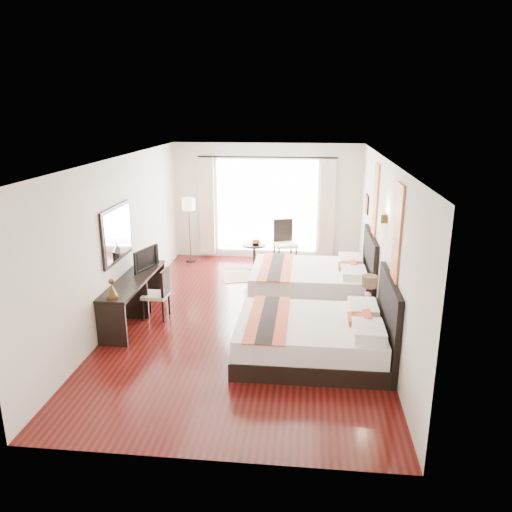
# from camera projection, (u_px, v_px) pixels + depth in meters

# --- Properties ---
(floor) EXTENTS (4.50, 7.50, 0.01)m
(floor) POSITION_uv_depth(u_px,v_px,m) (249.00, 318.00, 8.89)
(floor) COLOR #380A0A
(floor) RESTS_ON ground
(ceiling) EXTENTS (4.50, 7.50, 0.02)m
(ceiling) POSITION_uv_depth(u_px,v_px,m) (248.00, 160.00, 8.08)
(ceiling) COLOR white
(ceiling) RESTS_ON wall_headboard
(wall_headboard) EXTENTS (0.01, 7.50, 2.80)m
(wall_headboard) POSITION_uv_depth(u_px,v_px,m) (383.00, 246.00, 8.25)
(wall_headboard) COLOR silver
(wall_headboard) RESTS_ON floor
(wall_desk) EXTENTS (0.01, 7.50, 2.80)m
(wall_desk) POSITION_uv_depth(u_px,v_px,m) (121.00, 239.00, 8.71)
(wall_desk) COLOR silver
(wall_desk) RESTS_ON floor
(wall_window) EXTENTS (4.50, 0.01, 2.80)m
(wall_window) POSITION_uv_depth(u_px,v_px,m) (267.00, 202.00, 12.05)
(wall_window) COLOR silver
(wall_window) RESTS_ON floor
(wall_entry) EXTENTS (4.50, 0.01, 2.80)m
(wall_entry) POSITION_uv_depth(u_px,v_px,m) (202.00, 341.00, 4.91)
(wall_entry) COLOR silver
(wall_entry) RESTS_ON floor
(window_glass) EXTENTS (2.40, 0.02, 2.20)m
(window_glass) POSITION_uv_depth(u_px,v_px,m) (267.00, 206.00, 12.06)
(window_glass) COLOR white
(window_glass) RESTS_ON wall_window
(sheer_curtain) EXTENTS (2.30, 0.02, 2.10)m
(sheer_curtain) POSITION_uv_depth(u_px,v_px,m) (267.00, 207.00, 12.01)
(sheer_curtain) COLOR white
(sheer_curtain) RESTS_ON wall_window
(drape_left) EXTENTS (0.35, 0.14, 2.35)m
(drape_left) POSITION_uv_depth(u_px,v_px,m) (207.00, 207.00, 12.12)
(drape_left) COLOR beige
(drape_left) RESTS_ON floor
(drape_right) EXTENTS (0.35, 0.14, 2.35)m
(drape_right) POSITION_uv_depth(u_px,v_px,m) (327.00, 209.00, 11.83)
(drape_right) COLOR beige
(drape_right) RESTS_ON floor
(art_panel_near) EXTENTS (0.03, 0.50, 1.35)m
(art_panel_near) POSITION_uv_depth(u_px,v_px,m) (397.00, 233.00, 6.85)
(art_panel_near) COLOR maroon
(art_panel_near) RESTS_ON wall_headboard
(art_panel_far) EXTENTS (0.03, 0.50, 1.35)m
(art_panel_far) POSITION_uv_depth(u_px,v_px,m) (375.00, 201.00, 9.19)
(art_panel_far) COLOR maroon
(art_panel_far) RESTS_ON wall_headboard
(wall_sconce) EXTENTS (0.10, 0.14, 0.14)m
(wall_sconce) POSITION_uv_depth(u_px,v_px,m) (383.00, 218.00, 7.89)
(wall_sconce) COLOR #473519
(wall_sconce) RESTS_ON wall_headboard
(mirror_frame) EXTENTS (0.04, 1.25, 0.95)m
(mirror_frame) POSITION_uv_depth(u_px,v_px,m) (117.00, 233.00, 8.45)
(mirror_frame) COLOR black
(mirror_frame) RESTS_ON wall_desk
(mirror_glass) EXTENTS (0.01, 1.12, 0.82)m
(mirror_glass) POSITION_uv_depth(u_px,v_px,m) (118.00, 234.00, 8.45)
(mirror_glass) COLOR white
(mirror_glass) RESTS_ON mirror_frame
(bed_near) EXTENTS (2.26, 1.76, 1.28)m
(bed_near) POSITION_uv_depth(u_px,v_px,m) (316.00, 337.00, 7.42)
(bed_near) COLOR black
(bed_near) RESTS_ON floor
(bed_far) EXTENTS (2.32, 1.81, 1.31)m
(bed_far) POSITION_uv_depth(u_px,v_px,m) (314.00, 281.00, 9.77)
(bed_far) COLOR black
(bed_far) RESTS_ON floor
(nightstand) EXTENTS (0.40, 0.49, 0.47)m
(nightstand) POSITION_uv_depth(u_px,v_px,m) (366.00, 316.00, 8.39)
(nightstand) COLOR black
(nightstand) RESTS_ON floor
(table_lamp) EXTENTS (0.26, 0.26, 0.41)m
(table_lamp) POSITION_uv_depth(u_px,v_px,m) (370.00, 283.00, 8.35)
(table_lamp) COLOR black
(table_lamp) RESTS_ON nightstand
(vase) EXTENTS (0.17, 0.17, 0.13)m
(vase) POSITION_uv_depth(u_px,v_px,m) (367.00, 300.00, 8.17)
(vase) COLOR black
(vase) RESTS_ON nightstand
(console_desk) EXTENTS (0.50, 2.20, 0.76)m
(console_desk) POSITION_uv_depth(u_px,v_px,m) (135.00, 298.00, 8.77)
(console_desk) COLOR black
(console_desk) RESTS_ON floor
(television) EXTENTS (0.30, 0.71, 0.41)m
(television) POSITION_uv_depth(u_px,v_px,m) (143.00, 258.00, 9.09)
(television) COLOR black
(television) RESTS_ON console_desk
(bronze_figurine) EXTENTS (0.22, 0.22, 0.28)m
(bronze_figurine) POSITION_uv_depth(u_px,v_px,m) (112.00, 290.00, 7.72)
(bronze_figurine) COLOR #473519
(bronze_figurine) RESTS_ON console_desk
(desk_chair) EXTENTS (0.43, 0.43, 0.91)m
(desk_chair) POSITION_uv_depth(u_px,v_px,m) (157.00, 303.00, 8.83)
(desk_chair) COLOR beige
(desk_chair) RESTS_ON floor
(floor_lamp) EXTENTS (0.31, 0.31, 1.55)m
(floor_lamp) POSITION_uv_depth(u_px,v_px,m) (189.00, 208.00, 11.76)
(floor_lamp) COLOR black
(floor_lamp) RESTS_ON floor
(side_table) EXTENTS (0.52, 0.52, 0.60)m
(side_table) POSITION_uv_depth(u_px,v_px,m) (254.00, 257.00, 11.47)
(side_table) COLOR black
(side_table) RESTS_ON floor
(fruit_bowl) EXTENTS (0.26, 0.26, 0.06)m
(fruit_bowl) POSITION_uv_depth(u_px,v_px,m) (256.00, 243.00, 11.38)
(fruit_bowl) COLOR #412A17
(fruit_bowl) RESTS_ON side_table
(window_chair) EXTENTS (0.63, 0.63, 1.07)m
(window_chair) POSITION_uv_depth(u_px,v_px,m) (285.00, 251.00, 11.81)
(window_chair) COLOR beige
(window_chair) RESTS_ON floor
(jute_rug) EXTENTS (1.47, 1.19, 0.01)m
(jute_rug) POSITION_uv_depth(u_px,v_px,m) (251.00, 275.00, 11.10)
(jute_rug) COLOR tan
(jute_rug) RESTS_ON floor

